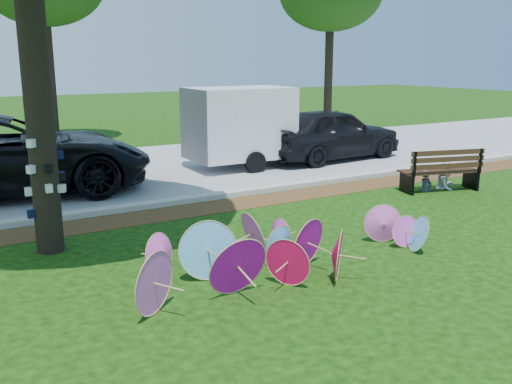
{
  "coord_description": "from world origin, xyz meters",
  "views": [
    {
      "loc": [
        -4.32,
        -6.15,
        3.14
      ],
      "look_at": [
        0.5,
        2.0,
        0.9
      ],
      "focal_mm": 40.0,
      "sensor_mm": 36.0,
      "label": 1
    }
  ],
  "objects_px": {
    "person_left": "(427,171)",
    "park_bench": "(439,170)",
    "person_right": "(448,163)",
    "cargo_trailer": "(240,123)",
    "black_van": "(3,156)",
    "dark_pickup": "(331,134)",
    "parasol_pile": "(271,249)"
  },
  "relations": [
    {
      "from": "person_left",
      "to": "cargo_trailer",
      "type": "bearing_deg",
      "value": 109.59
    },
    {
      "from": "dark_pickup",
      "to": "person_left",
      "type": "bearing_deg",
      "value": 166.21
    },
    {
      "from": "cargo_trailer",
      "to": "person_right",
      "type": "height_order",
      "value": "cargo_trailer"
    },
    {
      "from": "park_bench",
      "to": "person_right",
      "type": "relative_size",
      "value": 1.53
    },
    {
      "from": "person_left",
      "to": "park_bench",
      "type": "bearing_deg",
      "value": -13.83
    },
    {
      "from": "parasol_pile",
      "to": "black_van",
      "type": "relative_size",
      "value": 0.8
    },
    {
      "from": "parasol_pile",
      "to": "black_van",
      "type": "bearing_deg",
      "value": 109.96
    },
    {
      "from": "black_van",
      "to": "person_right",
      "type": "height_order",
      "value": "black_van"
    },
    {
      "from": "cargo_trailer",
      "to": "person_right",
      "type": "bearing_deg",
      "value": -57.21
    },
    {
      "from": "cargo_trailer",
      "to": "person_right",
      "type": "xyz_separation_m",
      "value": [
        3.04,
        -4.96,
        -0.66
      ]
    },
    {
      "from": "dark_pickup",
      "to": "black_van",
      "type": "bearing_deg",
      "value": 84.68
    },
    {
      "from": "person_left",
      "to": "person_right",
      "type": "distance_m",
      "value": 0.71
    },
    {
      "from": "parasol_pile",
      "to": "person_right",
      "type": "xyz_separation_m",
      "value": [
        6.73,
        2.64,
        0.26
      ]
    },
    {
      "from": "parasol_pile",
      "to": "black_van",
      "type": "height_order",
      "value": "black_van"
    },
    {
      "from": "black_van",
      "to": "person_right",
      "type": "distance_m",
      "value": 10.56
    },
    {
      "from": "dark_pickup",
      "to": "person_right",
      "type": "xyz_separation_m",
      "value": [
        -0.04,
        -4.68,
        -0.18
      ]
    },
    {
      "from": "person_left",
      "to": "person_right",
      "type": "bearing_deg",
      "value": -5.7
    },
    {
      "from": "park_bench",
      "to": "person_right",
      "type": "height_order",
      "value": "person_right"
    },
    {
      "from": "person_left",
      "to": "person_right",
      "type": "relative_size",
      "value": 0.78
    },
    {
      "from": "dark_pickup",
      "to": "person_right",
      "type": "bearing_deg",
      "value": 174.71
    },
    {
      "from": "cargo_trailer",
      "to": "person_left",
      "type": "relative_size",
      "value": 2.85
    },
    {
      "from": "parasol_pile",
      "to": "person_right",
      "type": "relative_size",
      "value": 4.19
    },
    {
      "from": "black_van",
      "to": "dark_pickup",
      "type": "bearing_deg",
      "value": -82.93
    },
    {
      "from": "park_bench",
      "to": "person_left",
      "type": "relative_size",
      "value": 1.95
    },
    {
      "from": "black_van",
      "to": "dark_pickup",
      "type": "height_order",
      "value": "black_van"
    },
    {
      "from": "parasol_pile",
      "to": "park_bench",
      "type": "xyz_separation_m",
      "value": [
        6.38,
        2.59,
        0.13
      ]
    },
    {
      "from": "parasol_pile",
      "to": "black_van",
      "type": "distance_m",
      "value": 7.89
    },
    {
      "from": "person_right",
      "to": "person_left",
      "type": "bearing_deg",
      "value": 163.64
    },
    {
      "from": "black_van",
      "to": "dark_pickup",
      "type": "relative_size",
      "value": 1.4
    },
    {
      "from": "parasol_pile",
      "to": "dark_pickup",
      "type": "distance_m",
      "value": 9.98
    },
    {
      "from": "parasol_pile",
      "to": "park_bench",
      "type": "relative_size",
      "value": 2.74
    },
    {
      "from": "parasol_pile",
      "to": "park_bench",
      "type": "height_order",
      "value": "park_bench"
    }
  ]
}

